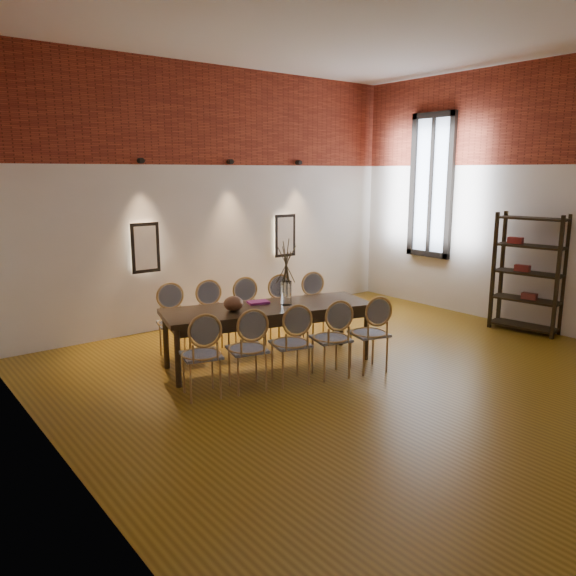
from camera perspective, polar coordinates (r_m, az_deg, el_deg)
floor at (r=6.82m, az=8.83°, el=-9.09°), size 7.00×7.00×0.02m
ceiling at (r=6.58m, az=10.04°, el=25.76°), size 7.00×7.00×0.02m
wall_back at (r=9.17m, az=-7.33°, el=9.16°), size 7.00×0.10×4.00m
wall_left at (r=4.49m, az=-23.26°, el=5.69°), size 0.10×7.00×4.00m
wall_right at (r=9.31m, az=24.54°, el=8.25°), size 0.10×7.00×4.00m
brick_band_back at (r=9.14m, az=-7.30°, el=17.00°), size 7.00×0.02×1.50m
brick_band_left at (r=4.57m, az=-23.71°, el=21.55°), size 0.02×7.00×1.50m
brick_band_right at (r=9.28m, az=25.01°, el=15.95°), size 0.02×7.00×1.50m
niche_left at (r=8.55m, az=-14.37°, el=4.00°), size 0.36×0.06×0.66m
niche_right at (r=9.87m, az=-0.40°, el=5.36°), size 0.36×0.06×0.66m
spot_fixture_left at (r=8.45m, az=-14.73°, el=12.40°), size 0.08×0.10×0.08m
spot_fixture_mid at (r=9.16m, az=-5.89°, el=12.63°), size 0.08×0.10×0.08m
spot_fixture_right at (r=9.98m, az=1.09°, el=12.61°), size 0.08×0.10×0.08m
window_glass at (r=10.32m, az=14.39°, el=10.01°), size 0.02×0.78×2.38m
window_frame at (r=10.30m, az=14.32°, el=10.01°), size 0.08×0.90×2.50m
window_mullion at (r=10.30m, az=14.32°, el=10.01°), size 0.06×0.06×2.40m
dining_table at (r=7.10m, az=-2.00°, el=-4.82°), size 2.74×1.49×0.75m
chair_near_a at (r=6.14m, az=-8.81°, el=-6.72°), size 0.54×0.54×0.94m
chair_near_b at (r=6.28m, az=-4.17°, el=-6.19°), size 0.54×0.54×0.94m
chair_near_c at (r=6.45m, az=0.24°, el=-5.64°), size 0.54×0.54×0.94m
chair_near_d at (r=6.67m, az=4.38°, el=-5.11°), size 0.54×0.54×0.94m
chair_near_e at (r=6.91m, az=8.23°, el=-4.58°), size 0.54×0.54×0.94m
chair_far_a at (r=7.45m, az=-11.48°, el=-3.51°), size 0.54×0.54×0.94m
chair_far_b at (r=7.56m, az=-7.61°, el=-3.14°), size 0.54×0.54×0.94m
chair_far_c at (r=7.71m, az=-3.87°, el=-2.77°), size 0.54×0.54×0.94m
chair_far_d at (r=7.89m, az=-0.28°, el=-2.41°), size 0.54×0.54×0.94m
chair_far_e at (r=8.10m, az=3.12°, el=-2.05°), size 0.54×0.54×0.94m
vase at (r=7.06m, az=-0.18°, el=-0.51°), size 0.14×0.14×0.30m
dried_branches at (r=6.98m, az=-0.18°, el=3.10°), size 0.50×0.50×0.70m
bowl at (r=6.79m, az=-5.56°, el=-1.59°), size 0.24×0.24×0.18m
book at (r=7.16m, az=-3.03°, el=-1.46°), size 0.30×0.24×0.03m
shelving_rack at (r=9.19m, az=23.22°, el=1.40°), size 0.53×1.05×1.80m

